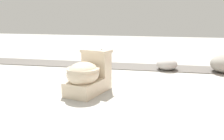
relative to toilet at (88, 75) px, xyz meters
name	(u,v)px	position (x,y,z in m)	size (l,w,h in m)	color
ground_plane	(93,86)	(-0.30, -0.01, -0.22)	(14.00, 14.00, 0.00)	#A8A59E
gravel_strip	(141,67)	(-1.61, 0.49, -0.21)	(0.56, 8.00, 0.01)	#605B56
toilet	(88,75)	(0.00, 0.00, 0.00)	(0.71, 0.53, 0.52)	beige
boulder_far	(167,64)	(-1.49, 0.94, -0.12)	(0.37, 0.35, 0.20)	#B7B2AD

